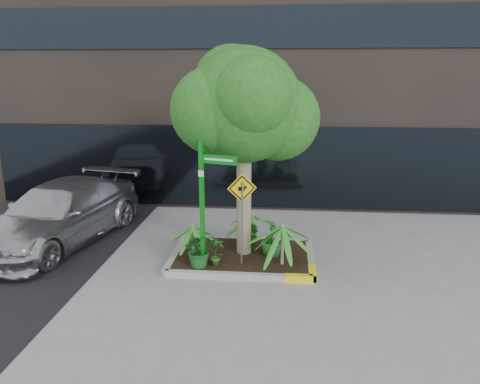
# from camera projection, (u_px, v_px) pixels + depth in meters

# --- Properties ---
(ground) EXTENTS (80.00, 80.00, 0.00)m
(ground) POSITION_uv_depth(u_px,v_px,m) (233.00, 264.00, 10.85)
(ground) COLOR gray
(ground) RESTS_ON ground
(planter) EXTENTS (3.35, 2.36, 0.15)m
(planter) POSITION_uv_depth(u_px,v_px,m) (244.00, 256.00, 11.06)
(planter) COLOR #9E9E99
(planter) RESTS_ON ground
(tree) EXTENTS (3.30, 2.93, 4.95)m
(tree) POSITION_uv_depth(u_px,v_px,m) (244.00, 105.00, 10.33)
(tree) COLOR gray
(tree) RESTS_ON ground
(palm_front) EXTENTS (1.08, 1.08, 1.20)m
(palm_front) POSITION_uv_depth(u_px,v_px,m) (283.00, 226.00, 10.27)
(palm_front) COLOR gray
(palm_front) RESTS_ON ground
(palm_left) EXTENTS (0.88, 0.88, 0.98)m
(palm_left) POSITION_uv_depth(u_px,v_px,m) (193.00, 226.00, 10.77)
(palm_left) COLOR gray
(palm_left) RESTS_ON ground
(palm_back) EXTENTS (0.83, 0.83, 0.92)m
(palm_back) POSITION_uv_depth(u_px,v_px,m) (252.00, 215.00, 11.76)
(palm_back) COLOR gray
(palm_back) RESTS_ON ground
(parked_car) EXTENTS (3.23, 5.64, 1.54)m
(parked_car) POSITION_uv_depth(u_px,v_px,m) (60.00, 214.00, 12.10)
(parked_car) COLOR #A3A3A8
(parked_car) RESTS_ON ground
(shrub_a) EXTENTS (0.91, 0.91, 0.78)m
(shrub_a) POSITION_uv_depth(u_px,v_px,m) (200.00, 250.00, 10.28)
(shrub_a) COLOR #17511C
(shrub_a) RESTS_ON planter
(shrub_b) EXTENTS (0.63, 0.63, 0.89)m
(shrub_b) POSITION_uv_depth(u_px,v_px,m) (272.00, 238.00, 10.86)
(shrub_b) COLOR #206D27
(shrub_b) RESTS_ON planter
(shrub_c) EXTENTS (0.39, 0.39, 0.67)m
(shrub_c) POSITION_uv_depth(u_px,v_px,m) (216.00, 251.00, 10.34)
(shrub_c) COLOR #295F1D
(shrub_c) RESTS_ON planter
(shrub_d) EXTENTS (0.53, 0.53, 0.69)m
(shrub_d) POSITION_uv_depth(u_px,v_px,m) (252.00, 235.00, 11.34)
(shrub_d) COLOR #255C1A
(shrub_d) RESTS_ON planter
(street_sign_post) EXTENTS (0.84, 1.03, 2.96)m
(street_sign_post) POSITION_uv_depth(u_px,v_px,m) (205.00, 193.00, 9.96)
(street_sign_post) COLOR #0B8017
(street_sign_post) RESTS_ON ground
(cattle_sign) EXTENTS (0.62, 0.23, 2.09)m
(cattle_sign) POSITION_uv_depth(u_px,v_px,m) (242.00, 204.00, 10.09)
(cattle_sign) COLOR slate
(cattle_sign) RESTS_ON ground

